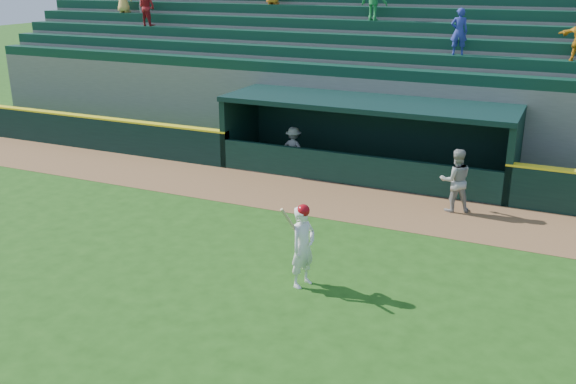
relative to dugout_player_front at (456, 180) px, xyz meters
The scene contains 9 objects.
ground 6.46m from the dugout_player_front, 121.26° to the right, with size 120.00×120.00×0.00m, color #204D13.
warning_track 3.49m from the dugout_player_front, behind, with size 40.00×3.00×0.01m, color brown.
field_wall_left 15.61m from the dugout_player_front, behind, with size 15.50×0.30×1.20m, color black.
wall_stripe_left 15.61m from the dugout_player_front, behind, with size 15.50×0.32×0.06m, color yellow.
dugout_player_front is the anchor object (origin of this frame).
dugout_player_inside 5.95m from the dugout_player_front, 162.74° to the left, with size 0.94×0.54×1.46m, color #999894.
dugout 4.20m from the dugout_player_front, 142.69° to the left, with size 9.40×2.80×2.46m.
stands 7.99m from the dugout_player_front, 115.19° to the left, with size 34.50×6.25×7.53m.
batter_at_plate 6.22m from the dugout_player_front, 109.47° to the right, with size 0.64×0.82×1.85m.
Camera 1 is at (6.06, -11.75, 6.36)m, focal length 40.00 mm.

